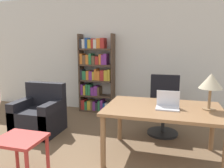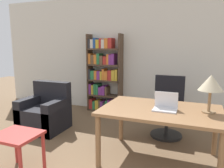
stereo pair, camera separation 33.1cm
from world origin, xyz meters
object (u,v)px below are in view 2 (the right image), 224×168
office_chair (168,110)px  armchair (45,114)px  side_table_blue (17,141)px  laptop (165,106)px  bookshelf (103,75)px  desk (161,115)px  table_lamp (211,84)px

office_chair → armchair: size_ratio=1.18×
office_chair → side_table_blue: 2.45m
laptop → bookshelf: bearing=132.3°
laptop → office_chair: (-0.08, 0.98, -0.33)m
laptop → armchair: bearing=170.1°
laptop → side_table_blue: (-1.61, -0.93, -0.37)m
desk → laptop: 0.15m
table_lamp → office_chair: (-0.61, 0.89, -0.65)m
table_lamp → office_chair: 1.26m
laptop → side_table_blue: bearing=-150.1°
laptop → armchair: laptop is taller
table_lamp → bookshelf: bearing=141.3°
desk → office_chair: (-0.02, 0.95, -0.20)m
office_chair → armchair: (-2.17, -0.59, -0.16)m
laptop → side_table_blue: 1.90m
side_table_blue → table_lamp: bearing=25.5°
desk → table_lamp: table_lamp is taller
side_table_blue → office_chair: bearing=51.3°
side_table_blue → armchair: 1.47m
bookshelf → armchair: bearing=-109.8°
desk → bookshelf: (-1.66, 1.86, 0.22)m
table_lamp → side_table_blue: table_lamp is taller
table_lamp → armchair: 2.91m
office_chair → side_table_blue: size_ratio=1.99×
office_chair → table_lamp: bearing=-55.8°
side_table_blue → armchair: armchair is taller
armchair → laptop: bearing=-9.9°
desk → laptop: laptop is taller
laptop → bookshelf: (-1.72, 1.89, 0.08)m
bookshelf → table_lamp: bearing=-38.7°
desk → armchair: (-2.19, 0.36, -0.35)m
desk → office_chair: size_ratio=1.49×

